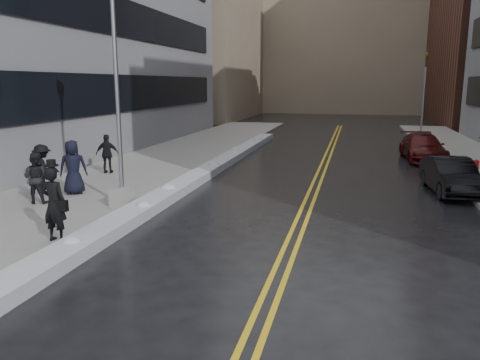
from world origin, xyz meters
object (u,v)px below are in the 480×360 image
Objects in this scene: lamppost at (119,132)px; pedestrian_c at (73,167)px; pedestrian_fedora at (55,204)px; fire_hydrant at (475,167)px; pedestrian_b at (36,178)px; pedestrian_d at (107,154)px; car_black at (451,176)px; pedestrian_e at (43,169)px; car_maroon at (423,147)px; traffic_signal at (424,92)px.

pedestrian_c is at bearing 156.39° from lamppost.
lamppost is 3.97× the size of pedestrian_fedora.
pedestrian_b reaches higher than fire_hydrant.
pedestrian_c is at bearing -154.85° from fire_hydrant.
lamppost is 3.92× the size of pedestrian_c.
pedestrian_b is 0.99× the size of pedestrian_d.
pedestrian_c reaches higher than car_black.
pedestrian_fedora reaches higher than pedestrian_e.
pedestrian_b is 14.75m from car_black.
pedestrian_b is 0.87× the size of pedestrian_c.
pedestrian_d is 16.22m from car_maroon.
car_black is (14.40, 4.16, -0.37)m from pedestrian_e.
pedestrian_d reaches higher than pedestrian_b.
pedestrian_fedora is 0.40× the size of car_maroon.
pedestrian_c is 0.48× the size of car_black.
lamppost is at bearing -169.82° from pedestrian_e.
car_black is at bearing 25.17° from lamppost.
pedestrian_b is at bearing -123.30° from traffic_signal.
pedestrian_d is 0.97× the size of pedestrian_e.
car_black is at bearing 165.89° from pedestrian_d.
pedestrian_fedora is at bearing -126.53° from car_maroon.
car_maroon is (-1.50, 4.97, 0.14)m from fire_hydrant.
car_maroon reaches higher than car_black.
traffic_signal reaches higher than pedestrian_b.
pedestrian_fedora is 0.48× the size of car_black.
car_black is at bearing -93.38° from traffic_signal.
lamppost is 1.61× the size of car_maroon.
pedestrian_d reaches higher than fire_hydrant.
car_maroon is at bearing 106.79° from fire_hydrant.
pedestrian_e reaches higher than pedestrian_b.
pedestrian_d is at bearing -69.94° from pedestrian_e.
pedestrian_fedora is at bearing 153.59° from pedestrian_e.
traffic_signal is 22.90m from pedestrian_d.
pedestrian_b is 0.36× the size of car_maroon.
pedestrian_d is 0.36× the size of car_maroon.
pedestrian_e is (-1.14, -0.15, -0.09)m from pedestrian_c.
pedestrian_d is at bearing -168.86° from fire_hydrant.
lamppost is at bearing -82.07° from pedestrian_fedora.
traffic_signal is (11.80, 22.00, 0.87)m from lamppost.
pedestrian_e is at bearing -155.99° from fire_hydrant.
pedestrian_fedora is at bearing -136.53° from fire_hydrant.
car_black is (10.73, 8.67, -0.44)m from pedestrian_fedora.
fire_hydrant is at bearing -87.95° from traffic_signal.
lamppost is at bearing -160.72° from car_black.
pedestrian_b is 0.42× the size of car_black.
lamppost is at bearing 178.82° from pedestrian_b.
pedestrian_b is at bearing 43.02° from pedestrian_c.
car_black is (13.70, 5.45, -0.33)m from pedestrian_b.
car_black is 7.90m from car_maroon.
lamppost reaches higher than fire_hydrant.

